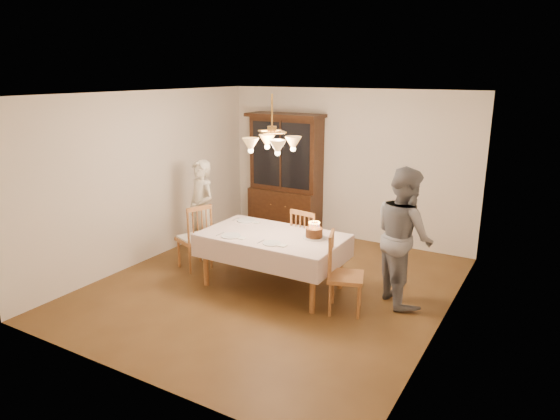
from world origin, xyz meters
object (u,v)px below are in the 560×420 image
Objects in this scene: elderly_woman at (202,210)px; birthday_cake at (314,233)px; dining_table at (273,240)px; chair_far_side at (309,246)px; china_hutch at (286,176)px.

birthday_cake is (2.10, -0.29, 0.04)m from elderly_woman.
elderly_woman is at bearing 172.26° from birthday_cake.
elderly_woman is at bearing 164.33° from dining_table.
chair_far_side is 1.83m from elderly_woman.
dining_table is 1.90× the size of chair_far_side.
birthday_cake is at bearing 12.25° from elderly_woman.
china_hutch is (-1.08, 2.25, 0.36)m from dining_table.
elderly_woman is 5.22× the size of birthday_cake.
elderly_woman is (-1.78, -0.20, 0.34)m from chair_far_side.
elderly_woman is (-1.55, 0.44, 0.10)m from dining_table.
dining_table is 6.33× the size of birthday_cake.
chair_far_side reaches higher than birthday_cake.
china_hutch is 2.67m from birthday_cake.
china_hutch is at bearing 115.63° from dining_table.
china_hutch is at bearing 127.75° from birthday_cake.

